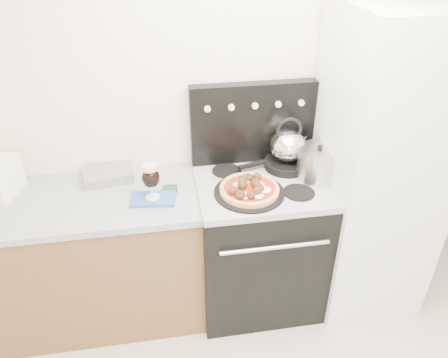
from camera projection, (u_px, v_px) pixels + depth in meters
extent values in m
cube|color=#EFE6CE|center=(238.00, 108.00, 2.64)|extent=(3.50, 0.01, 2.50)
cube|color=brown|center=(81.00, 263.00, 2.67)|extent=(1.45, 0.60, 0.86)
cube|color=#9999A3|center=(67.00, 203.00, 2.43)|extent=(1.48, 0.63, 0.04)
cube|color=black|center=(258.00, 245.00, 2.80)|extent=(0.76, 0.65, 0.88)
cube|color=#ADADB2|center=(261.00, 184.00, 2.56)|extent=(0.76, 0.65, 0.04)
cube|color=black|center=(253.00, 123.00, 2.64)|extent=(0.76, 0.08, 0.50)
cube|color=silver|center=(377.00, 169.00, 2.61)|extent=(0.64, 0.68, 1.90)
cube|color=silver|center=(108.00, 174.00, 2.60)|extent=(0.31, 0.25, 0.06)
cube|color=#2E59AB|center=(153.00, 199.00, 2.41)|extent=(0.26, 0.17, 0.02)
cylinder|color=black|center=(249.00, 192.00, 2.44)|extent=(0.49, 0.49, 0.01)
cylinder|color=black|center=(286.00, 164.00, 2.67)|extent=(0.33, 0.33, 0.05)
cylinder|color=#B3B3B5|center=(318.00, 164.00, 2.55)|extent=(0.28, 0.28, 0.18)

